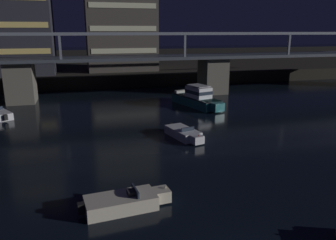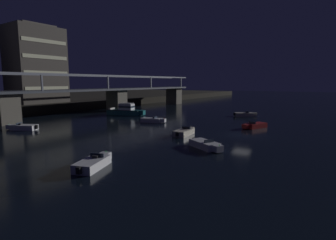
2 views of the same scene
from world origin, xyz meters
name	(u,v)px [view 1 (image 1 of 2)]	position (x,y,z in m)	size (l,w,h in m)	color
far_riverbank	(101,62)	(0.00, 87.35, 1.10)	(240.00, 80.00, 2.20)	black
river_bridge	(123,69)	(0.00, 39.34, 4.25)	(90.80, 6.40, 9.38)	#605B51
tower_west_tall	(23,12)	(-14.80, 54.46, 12.75)	(9.08, 9.68, 21.41)	#282833
tower_central	(120,17)	(1.90, 56.07, 12.07)	(12.81, 9.44, 20.04)	#423D38
cabin_cruiser_near_left	(197,98)	(8.47, 30.84, 1.05)	(4.76, 9.36, 2.79)	#196066
speedboat_near_center	(125,202)	(-4.41, 7.09, 0.41)	(5.23, 2.20, 1.16)	beige
speedboat_mid_right	(184,133)	(2.69, 18.44, 0.41)	(2.69, 5.20, 1.16)	silver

